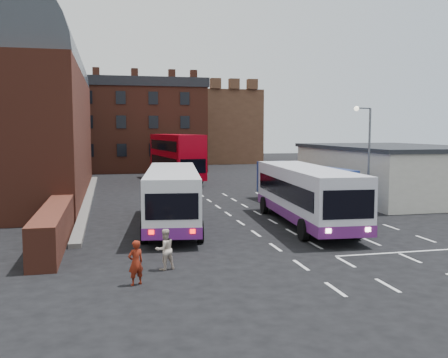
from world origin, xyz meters
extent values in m
plane|color=black|center=(0.00, 0.00, 0.00)|extent=(180.00, 180.00, 0.00)
cube|color=#602B1E|center=(-15.50, 21.00, 5.00)|extent=(12.00, 28.00, 10.00)
cylinder|color=#1E2328|center=(-15.50, 21.00, 10.00)|extent=(12.00, 26.00, 12.00)
cube|color=#602B1E|center=(-10.20, 2.00, 0.90)|extent=(1.20, 10.00, 1.80)
cube|color=beige|center=(15.00, 14.00, 2.00)|extent=(10.00, 16.00, 4.00)
cube|color=#282B30|center=(15.00, 14.00, 4.10)|extent=(10.40, 16.40, 0.30)
cube|color=brown|center=(-6.00, 46.00, 5.50)|extent=(22.00, 10.00, 11.00)
cube|color=brown|center=(6.00, 66.00, 6.00)|extent=(22.00, 22.00, 12.00)
cube|color=silver|center=(-4.08, 5.40, 1.91)|extent=(4.23, 12.26, 2.73)
cube|color=black|center=(-4.08, 5.40, 2.07)|extent=(4.14, 11.07, 0.98)
cylinder|color=black|center=(-4.95, 9.36, 0.55)|extent=(0.44, 1.12, 1.09)
cylinder|color=black|center=(-5.97, 1.35, 0.55)|extent=(0.44, 1.12, 1.09)
cylinder|color=black|center=(-2.24, 9.01, 0.55)|extent=(0.44, 1.12, 1.09)
cylinder|color=black|center=(-3.27, 1.00, 0.55)|extent=(0.44, 1.12, 1.09)
cube|color=silver|center=(3.47, 4.02, 1.96)|extent=(3.66, 12.47, 2.79)
cube|color=black|center=(3.47, 4.02, 2.12)|extent=(3.64, 11.27, 1.01)
cylinder|color=black|center=(4.58, 0.02, 0.56)|extent=(0.39, 1.14, 1.12)
cylinder|color=black|center=(5.17, 8.27, 0.56)|extent=(0.39, 1.14, 1.12)
cylinder|color=black|center=(1.79, 0.22, 0.56)|extent=(0.39, 1.14, 1.12)
cylinder|color=black|center=(2.38, 8.47, 0.56)|extent=(0.39, 1.14, 1.12)
cube|color=navy|center=(6.00, 11.02, 1.72)|extent=(3.61, 11.01, 2.46)
cube|color=black|center=(6.00, 11.02, 1.87)|extent=(3.54, 9.82, 0.88)
cylinder|color=black|center=(7.59, 7.74, 0.49)|extent=(0.38, 1.01, 0.98)
cylinder|color=black|center=(6.81, 14.97, 0.49)|extent=(0.38, 1.01, 0.98)
cylinder|color=black|center=(5.15, 7.47, 0.49)|extent=(0.38, 1.01, 0.98)
cylinder|color=black|center=(4.37, 14.70, 0.49)|extent=(0.38, 1.01, 0.98)
cube|color=#A70010|center=(-0.56, 30.49, 2.80)|extent=(4.46, 12.84, 4.46)
cube|color=black|center=(-0.56, 30.49, 2.17)|extent=(4.37, 11.65, 1.03)
cylinder|color=black|center=(1.38, 26.71, 0.57)|extent=(0.47, 1.17, 1.14)
cylinder|color=black|center=(0.28, 35.09, 0.57)|extent=(0.47, 1.17, 1.14)
cylinder|color=black|center=(-1.45, 26.34, 0.57)|extent=(0.47, 1.17, 1.14)
cylinder|color=black|center=(-2.55, 34.72, 0.57)|extent=(0.47, 1.17, 1.14)
cylinder|color=#52555B|center=(8.60, 6.15, 3.43)|extent=(0.14, 0.14, 6.86)
cylinder|color=#52555B|center=(8.03, 5.97, 6.86)|extent=(1.17, 0.44, 0.09)
sphere|color=#FFF2CC|center=(7.45, 5.79, 6.82)|extent=(0.31, 0.31, 0.31)
imported|color=maroon|center=(-6.70, -5.11, 0.81)|extent=(0.70, 0.60, 1.62)
imported|color=beige|center=(-5.48, -3.37, 0.82)|extent=(0.96, 0.86, 1.63)
camera|label=1|loc=(-7.53, -22.69, 5.50)|focal=40.00mm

